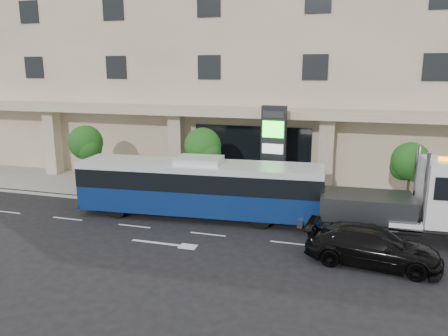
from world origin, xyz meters
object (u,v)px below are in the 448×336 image
(black_sedan, at_px, (372,246))
(signage_pylon, at_px, (273,154))
(city_bus, at_px, (199,187))
(tow_truck, at_px, (424,204))

(black_sedan, distance_m, signage_pylon, 9.24)
(city_bus, distance_m, tow_truck, 11.16)
(city_bus, relative_size, signage_pylon, 2.33)
(black_sedan, bearing_deg, tow_truck, -29.28)
(black_sedan, relative_size, signage_pylon, 0.95)
(city_bus, bearing_deg, tow_truck, -6.45)
(signage_pylon, bearing_deg, black_sedan, -48.56)
(city_bus, bearing_deg, signage_pylon, 41.39)
(tow_truck, relative_size, signage_pylon, 1.71)
(city_bus, height_order, signage_pylon, signage_pylon)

